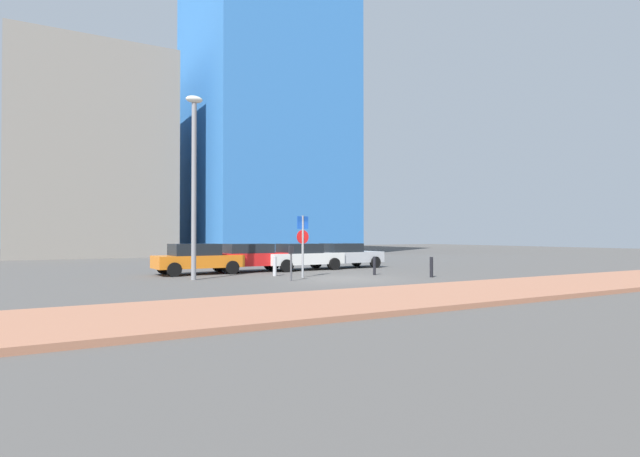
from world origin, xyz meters
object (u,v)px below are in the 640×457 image
at_px(parking_sign_post, 303,239).
at_px(traffic_bollard_near, 431,267).
at_px(parked_car_white, 302,256).
at_px(parking_meter, 291,258).
at_px(parked_car_orange, 197,258).
at_px(street_lamp, 194,172).
at_px(parked_car_silver, 344,255).
at_px(traffic_bollard_far, 374,266).
at_px(traffic_bollard_mid, 275,266).
at_px(parked_car_red, 252,257).

height_order(parking_sign_post, traffic_bollard_near, parking_sign_post).
bearing_deg(parked_car_white, traffic_bollard_near, -67.00).
xyz_separation_m(parking_meter, traffic_bollard_near, (6.13, -1.49, -0.47)).
bearing_deg(parked_car_orange, street_lamp, -108.17).
xyz_separation_m(parked_car_white, street_lamp, (-6.55, -2.94, 3.72)).
relative_size(parking_sign_post, street_lamp, 0.35).
relative_size(parked_car_orange, parking_sign_post, 1.52).
height_order(parked_car_silver, parking_sign_post, parking_sign_post).
bearing_deg(traffic_bollard_far, traffic_bollard_mid, 157.41).
height_order(parking_sign_post, street_lamp, street_lamp).
distance_m(parking_sign_post, parking_meter, 1.87).
bearing_deg(traffic_bollard_mid, street_lamp, -177.49).
height_order(parked_car_white, traffic_bollard_far, parked_car_white).
bearing_deg(street_lamp, parking_sign_post, -14.34).
relative_size(parked_car_white, traffic_bollard_near, 4.94).
relative_size(parking_meter, traffic_bollard_mid, 1.63).
relative_size(parking_sign_post, traffic_bollard_near, 3.03).
relative_size(traffic_bollard_near, traffic_bollard_mid, 1.02).
height_order(parked_car_white, parking_meter, parking_meter).
bearing_deg(traffic_bollard_far, parking_meter, -170.70).
bearing_deg(traffic_bollard_far, parking_sign_post, 172.48).
distance_m(parked_car_red, parking_sign_post, 4.46).
distance_m(street_lamp, traffic_bollard_far, 9.10).
xyz_separation_m(parked_car_white, traffic_bollard_far, (1.45, -4.55, -0.30)).
relative_size(parked_car_white, parking_meter, 3.11).
relative_size(parking_meter, traffic_bollard_near, 1.59).
xyz_separation_m(parked_car_white, parked_car_silver, (2.85, 0.26, -0.00)).
height_order(parking_sign_post, traffic_bollard_mid, parking_sign_post).
relative_size(parked_car_orange, traffic_bollard_mid, 4.72).
xyz_separation_m(parked_car_silver, traffic_bollard_near, (0.04, -7.07, -0.28)).
relative_size(parked_car_orange, traffic_bollard_near, 4.61).
height_order(parked_car_silver, traffic_bollard_near, parked_car_silver).
height_order(parked_car_orange, parked_car_silver, parked_car_orange).
bearing_deg(traffic_bollard_mid, parked_car_silver, 28.23).
bearing_deg(parking_meter, parked_car_red, 84.72).
relative_size(parked_car_orange, traffic_bollard_far, 4.80).
bearing_deg(parking_sign_post, parking_meter, -133.54).
height_order(parking_sign_post, traffic_bollard_far, parking_sign_post).
bearing_deg(parked_car_orange, traffic_bollard_far, -32.29).
height_order(parking_meter, traffic_bollard_near, parking_meter).
bearing_deg(parked_car_white, street_lamp, -155.81).
relative_size(parked_car_red, traffic_bollard_near, 5.03).
bearing_deg(parked_car_red, traffic_bollard_far, -48.82).
bearing_deg(parked_car_red, street_lamp, -140.38).
bearing_deg(traffic_bollard_mid, parking_sign_post, -60.36).
bearing_deg(parked_car_white, parking_meter, -121.32).
xyz_separation_m(street_lamp, traffic_bollard_near, (9.44, -3.87, -4.00)).
distance_m(parking_sign_post, street_lamp, 5.38).
bearing_deg(street_lamp, parked_car_red, 39.62).
height_order(parked_car_white, street_lamp, street_lamp).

